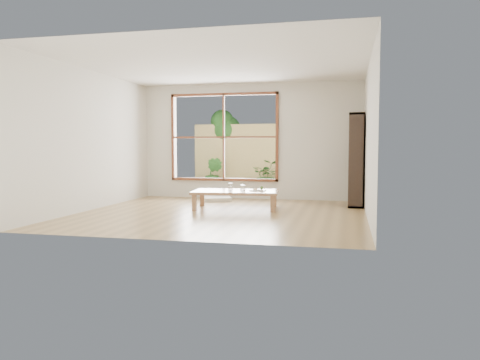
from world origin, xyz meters
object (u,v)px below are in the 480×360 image
object	(u,v)px
bookshelf	(356,160)
garden_bench	(222,181)
food_tray	(259,190)
low_table	(236,193)

from	to	relation	value
bookshelf	garden_bench	distance (m)	3.74
bookshelf	garden_bench	size ratio (longest dim) A/B	1.55
bookshelf	food_tray	xyz separation A→B (m)	(-1.79, -0.93, -0.54)
bookshelf	food_tray	size ratio (longest dim) A/B	6.36
low_table	garden_bench	distance (m)	2.93
bookshelf	food_tray	distance (m)	2.09
low_table	bookshelf	size ratio (longest dim) A/B	0.92
food_tray	garden_bench	size ratio (longest dim) A/B	0.24
low_table	food_tray	distance (m)	0.44
food_tray	garden_bench	bearing A→B (deg)	121.15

